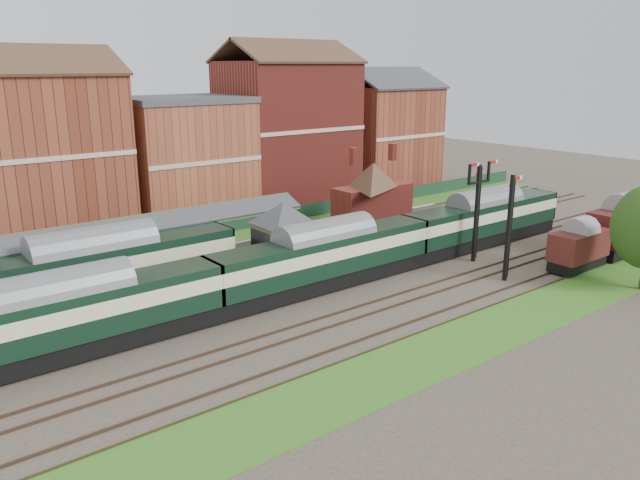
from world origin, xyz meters
TOP-DOWN VIEW (x-y plane):
  - ground at (0.00, 0.00)m, footprint 160.00×160.00m
  - grass_back at (0.00, 16.00)m, footprint 90.00×4.50m
  - grass_front at (0.00, -12.00)m, footprint 90.00×5.00m
  - fence at (0.00, 18.00)m, footprint 90.00×0.12m
  - platform at (-5.00, 9.75)m, footprint 55.00×3.40m
  - signal_box at (-3.00, 3.25)m, footprint 5.40×5.40m
  - brick_hut at (5.00, 3.25)m, footprint 3.20×2.64m
  - station_building at (12.00, 9.75)m, footprint 8.10×8.10m
  - canopy at (-11.00, 9.75)m, footprint 26.00×3.89m
  - semaphore_bracket at (12.04, -2.50)m, footprint 3.60×0.25m
  - semaphore_siding at (10.02, -7.00)m, footprint 1.23×0.25m
  - town_backdrop at (-0.18, 25.00)m, footprint 69.00×10.00m
  - dmu_train at (-1.69, 0.00)m, footprint 54.53×2.87m
  - platform_railcar at (-15.86, 6.50)m, footprint 19.49×3.07m
  - goods_van_a at (16.60, -9.00)m, footprint 5.39×2.34m
  - goods_van_b at (23.31, -9.00)m, footprint 6.81×2.95m

SIDE VIEW (x-z plane):
  - ground at x=0.00m, z-range 0.00..0.00m
  - grass_back at x=0.00m, z-range 0.00..0.06m
  - grass_front at x=0.00m, z-range 0.00..0.06m
  - platform at x=-5.00m, z-range 0.00..1.00m
  - fence at x=0.00m, z-range 0.00..1.50m
  - brick_hut at x=5.00m, z-range -0.28..2.67m
  - goods_van_a at x=16.60m, z-range 0.24..3.51m
  - goods_van_b at x=23.31m, z-range 0.26..4.39m
  - dmu_train at x=-1.69m, z-range 0.35..4.54m
  - platform_railcar at x=-15.86m, z-range 0.37..4.86m
  - signal_box at x=-3.00m, z-range 0.19..6.19m
  - station_building at x=12.00m, z-range 1.01..6.91m
  - semaphore_siding at x=10.02m, z-range 0.16..8.16m
  - canopy at x=-11.00m, z-range 2.54..6.62m
  - semaphore_bracket at x=12.04m, z-range 0.54..8.72m
  - town_backdrop at x=-0.18m, z-range -1.00..15.00m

